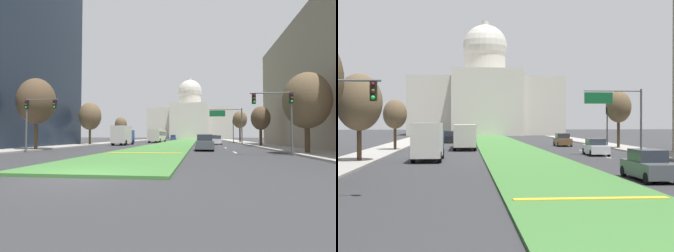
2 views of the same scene
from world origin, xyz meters
The scene contains 19 objects.
ground_plane centered at (0.00, 56.59, 0.00)m, with size 260.00×260.00×0.00m, color #333335.
grass_median centered at (0.00, 50.93, 0.07)m, with size 7.15×101.87×0.14m, color #427A38.
median_curb_nose centered at (0.00, 11.92, 0.16)m, with size 6.44×0.50×0.04m, color gold.
lane_dashes_right centered at (7.99, 35.84, 0.00)m, with size 0.16×44.52×0.01m.
sidewalk_left centered at (-14.41, 45.27, 0.07)m, with size 4.00×101.87×0.15m, color #9E9991.
sidewalk_right centered at (14.41, 45.27, 0.07)m, with size 4.00×101.87×0.15m, color #9E9991.
capitol_building centered at (0.00, 112.29, 9.24)m, with size 37.64×24.82×29.11m.
traffic_light_far_right centered at (11.91, 48.04, 3.31)m, with size 0.28×0.35×5.20m.
overhead_guide_sign centered at (9.90, 37.71, 4.66)m, with size 5.84×0.20×6.50m.
street_tree_left_mid centered at (-13.70, 31.89, 4.85)m, with size 3.71×3.71×7.19m.
street_tree_left_far centered at (-13.04, 46.77, 4.12)m, with size 2.65×2.65×5.81m.
street_tree_right_far centered at (13.34, 48.14, 5.05)m, with size 3.05×3.05×7.00m.
sedan_lead_stopped centered at (5.17, 18.77, 0.81)m, with size 1.90×4.61×1.73m.
sedan_midblock centered at (7.62, 37.93, 0.77)m, with size 2.08×4.32×1.63m.
sedan_distant centered at (7.92, 54.96, 0.80)m, with size 2.03×4.21×1.72m.
sedan_far_horizon centered at (-7.73, 65.85, 0.85)m, with size 2.00×4.33×1.84m.
sedan_very_far centered at (-4.80, 81.76, 0.85)m, with size 2.24×4.72×1.84m.
box_truck_delivery centered at (-8.23, 32.71, 1.68)m, with size 2.40×6.40×3.20m.
city_bus centered at (-5.17, 49.76, 1.77)m, with size 2.62×11.00×2.95m.
Camera 2 is at (-5.14, -6.68, 3.30)m, focal length 49.79 mm.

